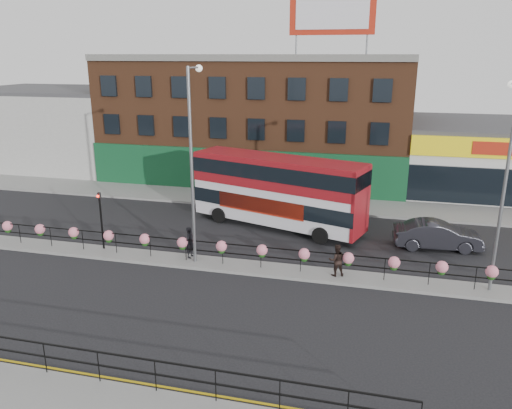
% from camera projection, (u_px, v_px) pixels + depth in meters
% --- Properties ---
extents(ground, '(120.00, 120.00, 0.00)m').
position_uv_depth(ground, '(242.00, 268.00, 25.30)').
color(ground, black).
rests_on(ground, ground).
extents(north_pavement, '(60.00, 4.00, 0.15)m').
position_uv_depth(north_pavement, '(286.00, 202.00, 36.42)').
color(north_pavement, gray).
rests_on(north_pavement, ground).
extents(median, '(60.00, 1.60, 0.15)m').
position_uv_depth(median, '(242.00, 267.00, 25.28)').
color(median, gray).
rests_on(median, ground).
extents(yellow_line_inner, '(60.00, 0.10, 0.01)m').
position_uv_depth(yellow_line_inner, '(162.00, 387.00, 16.29)').
color(yellow_line_inner, gold).
rests_on(yellow_line_inner, ground).
extents(yellow_line_outer, '(60.00, 0.10, 0.01)m').
position_uv_depth(yellow_line_outer, '(160.00, 390.00, 16.12)').
color(yellow_line_outer, gold).
rests_on(yellow_line_outer, ground).
extents(brick_building, '(25.00, 12.21, 10.30)m').
position_uv_depth(brick_building, '(259.00, 117.00, 43.27)').
color(brick_building, brown).
rests_on(brick_building, ground).
extents(supermarket, '(15.00, 12.25, 5.30)m').
position_uv_depth(supermarket, '(505.00, 157.00, 39.30)').
color(supermarket, silver).
rests_on(supermarket, ground).
extents(warehouse_west, '(15.50, 12.00, 7.30)m').
position_uv_depth(warehouse_west, '(57.00, 127.00, 48.44)').
color(warehouse_west, '#A9A8A4').
rests_on(warehouse_west, ground).
extents(billboard, '(6.00, 0.29, 4.40)m').
position_uv_depth(billboard, '(332.00, 13.00, 34.81)').
color(billboard, '#A92210').
rests_on(billboard, brick_building).
extents(median_railing, '(30.04, 0.56, 1.23)m').
position_uv_depth(median_railing, '(242.00, 249.00, 24.99)').
color(median_railing, black).
rests_on(median_railing, median).
extents(south_railing, '(20.04, 0.05, 1.12)m').
position_uv_depth(south_railing, '(98.00, 360.00, 16.11)').
color(south_railing, black).
rests_on(south_railing, south_pavement).
extents(double_decker_bus, '(11.25, 5.79, 4.44)m').
position_uv_depth(double_decker_bus, '(278.00, 185.00, 30.56)').
color(double_decker_bus, silver).
rests_on(double_decker_bus, ground).
extents(car, '(2.51, 5.00, 1.55)m').
position_uv_depth(car, '(437.00, 235.00, 27.69)').
color(car, '#26262D').
rests_on(car, ground).
extents(pedestrian_a, '(0.71, 0.56, 1.67)m').
position_uv_depth(pedestrian_a, '(190.00, 242.00, 26.07)').
color(pedestrian_a, black).
rests_on(pedestrian_a, median).
extents(pedestrian_b, '(1.16, 1.10, 1.59)m').
position_uv_depth(pedestrian_b, '(336.00, 260.00, 23.92)').
color(pedestrian_b, black).
rests_on(pedestrian_b, median).
extents(lamp_column_west, '(0.35, 1.72, 9.77)m').
position_uv_depth(lamp_column_west, '(193.00, 150.00, 24.32)').
color(lamp_column_west, slate).
rests_on(lamp_column_west, median).
extents(lamp_column_east, '(0.33, 1.61, 9.19)m').
position_uv_depth(lamp_column_east, '(505.00, 172.00, 21.31)').
color(lamp_column_east, slate).
rests_on(lamp_column_east, median).
extents(traffic_light_median, '(0.15, 0.28, 3.65)m').
position_uv_depth(traffic_light_median, '(100.00, 208.00, 26.80)').
color(traffic_light_median, black).
rests_on(traffic_light_median, median).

